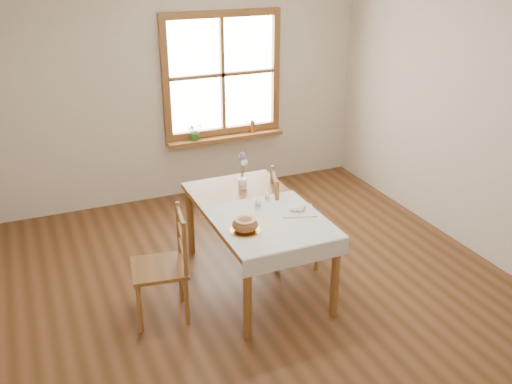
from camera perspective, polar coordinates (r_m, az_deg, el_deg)
ground at (r=5.15m, az=1.35°, el=-10.46°), size 5.00×5.00×0.00m
room_walls at (r=4.41m, az=1.56°, el=8.15°), size 4.60×5.10×2.65m
window at (r=6.88m, az=-3.40°, el=11.65°), size 1.46×0.08×1.46m
window_sill at (r=7.02m, az=-3.06°, el=5.47°), size 1.46×0.20×0.05m
dining_table at (r=5.05m, az=-0.00°, el=-2.44°), size 0.90×1.60×0.75m
table_linen at (r=4.76m, az=1.45°, el=-2.96°), size 0.91×0.99×0.01m
chair_left at (r=4.74m, az=-9.68°, el=-7.35°), size 0.52×0.51×0.94m
chair_right at (r=5.46m, az=3.89°, el=-2.63°), size 0.57×0.56×0.94m
bread_plate at (r=4.59m, az=-1.09°, el=-3.88°), size 0.31×0.31×0.01m
bread_loaf at (r=4.56m, az=-1.10°, el=-3.16°), size 0.21×0.21×0.12m
egg_napkin at (r=4.92m, az=4.18°, el=-1.91°), size 0.34×0.32×0.01m
eggs at (r=4.91m, az=4.19°, el=-1.58°), size 0.27×0.25×0.05m
salt_shaker at (r=4.94m, az=0.21°, el=-1.18°), size 0.06×0.06×0.10m
pepper_shaker at (r=5.09m, az=1.13°, el=-0.48°), size 0.06×0.06×0.08m
flower_vase at (r=5.37m, az=-1.36°, el=0.79°), size 0.09×0.09×0.09m
lavender_bouquet at (r=5.31m, az=-1.38°, el=2.58°), size 0.14×0.14×0.27m
potted_plant at (r=6.87m, az=-6.17°, el=5.89°), size 0.25×0.26×0.17m
amber_bottle at (r=7.11m, az=-0.37°, el=6.63°), size 0.06×0.06×0.16m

